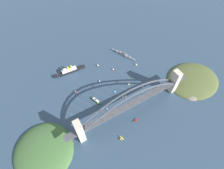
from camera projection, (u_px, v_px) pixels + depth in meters
ground_plane at (130, 111)px, 383.27m from camera, size 1400.00×1400.00×0.00m
harbor_arch_bridge at (132, 103)px, 355.68m from camera, size 293.42×18.88×78.12m
headland_west_shore at (44, 152)px, 330.69m from camera, size 112.98×117.93×30.87m
headland_east_shore at (193, 81)px, 435.09m from camera, size 135.15×115.22×24.72m
ocean_liner at (70, 71)px, 447.48m from camera, size 83.79×12.52×21.53m
naval_cruiser at (123, 54)px, 489.20m from camera, size 36.31×73.64×16.47m
harbor_ferry_steamer at (96, 100)px, 398.08m from camera, size 13.71×29.39×7.61m
seaplane_taxiing_near_bridge at (136, 121)px, 367.63m from camera, size 11.50×8.02×4.93m
seaplane_second_in_formation at (122, 138)px, 344.77m from camera, size 7.84×10.48×5.02m
small_boat_0 at (126, 96)px, 403.52m from camera, size 4.77×7.02×8.02m
small_boat_1 at (142, 92)px, 413.90m from camera, size 2.15×9.56×2.22m
small_boat_2 at (136, 64)px, 465.33m from camera, size 6.22×7.68×7.31m
small_boat_3 at (76, 91)px, 410.85m from camera, size 7.43×6.42×8.76m
small_boat_4 at (99, 81)px, 431.35m from camera, size 5.40×6.71×6.50m
small_boat_5 at (98, 65)px, 463.00m from camera, size 5.27×8.64×8.45m
small_boat_6 at (113, 69)px, 455.08m from camera, size 4.65×6.85×6.65m
small_boat_7 at (115, 92)px, 413.91m from camera, size 11.71×7.91×2.02m
small_boat_8 at (107, 109)px, 386.15m from camera, size 3.21×10.79×2.12m
small_boat_9 at (129, 84)px, 424.90m from camera, size 8.86×5.42×8.94m
channel_marker_buoy at (103, 111)px, 382.67m from camera, size 2.20×2.20×2.75m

